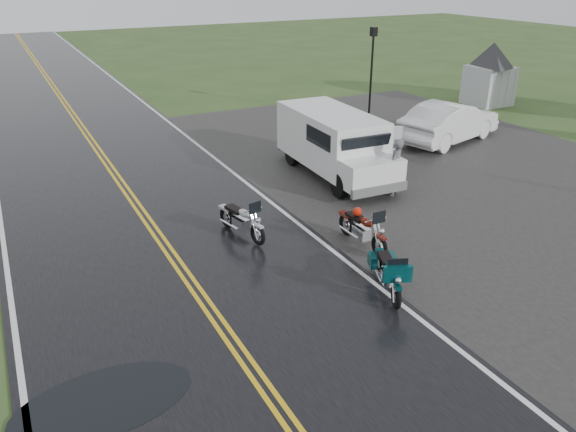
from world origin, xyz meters
The scene contains 11 objects.
ground centered at (0.00, 0.00, 0.00)m, with size 120.00×120.00×0.00m, color #2D471E.
road centered at (0.00, 10.00, 0.02)m, with size 8.00×100.00×0.04m, color black.
parking_pad centered at (11.00, 5.00, 0.01)m, with size 14.00×24.00×0.03m, color black.
visitor_center centered at (20.00, 12.00, 2.40)m, with size 16.00×10.00×4.80m, color #A8AAAD, non-canonical shape.
motorcycle_red centered at (4.63, 0.52, 0.61)m, with size 0.75×2.06×1.22m, color #541209, non-canonical shape.
motorcycle_teal centered at (3.59, -1.52, 0.58)m, with size 0.71×1.96×1.16m, color #053437, non-canonical shape.
motorcycle_silver centered at (2.20, 2.57, 0.59)m, with size 0.73×2.00×1.18m, color #B5B9BD, non-canonical shape.
van_white centered at (5.96, 4.47, 1.14)m, with size 2.17×5.78×2.27m, color silver, non-canonical shape.
person_at_van centered at (7.61, 3.85, 0.93)m, with size 0.68×0.45×1.87m, color #4E4F54.
sedan_white centered at (13.33, 7.61, 0.84)m, with size 1.77×5.08×1.67m, color silver.
lamp_post_far_right centered at (12.72, 12.48, 2.14)m, with size 0.37×0.37×4.29m, color black, non-canonical shape.
Camera 1 is at (-3.24, -9.56, 6.88)m, focal length 35.00 mm.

